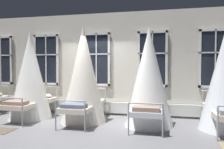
# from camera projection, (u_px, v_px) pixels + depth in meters

# --- Properties ---
(ground) EXTENTS (23.07, 23.07, 0.00)m
(ground) POSITION_uv_depth(u_px,v_px,m) (83.00, 124.00, 6.36)
(ground) COLOR slate
(back_wall_with_windows) EXTENTS (12.54, 0.10, 3.43)m
(back_wall_with_windows) POSITION_uv_depth(u_px,v_px,m) (97.00, 64.00, 7.71)
(back_wall_with_windows) COLOR beige
(back_wall_with_windows) RESTS_ON ground
(window_bank) EXTENTS (8.44, 0.10, 2.69)m
(window_bank) POSITION_uv_depth(u_px,v_px,m) (96.00, 84.00, 7.62)
(window_bank) COLOR black
(window_bank) RESTS_ON ground
(cot_second) EXTENTS (1.31, 2.00, 2.70)m
(cot_second) POSITION_uv_depth(u_px,v_px,m) (30.00, 77.00, 6.99)
(cot_second) COLOR #9EA3A8
(cot_second) RESTS_ON ground
(cot_third) EXTENTS (1.31, 1.99, 2.80)m
(cot_third) POSITION_uv_depth(u_px,v_px,m) (83.00, 76.00, 6.51)
(cot_third) COLOR #9EA3A8
(cot_third) RESTS_ON ground
(cot_fourth) EXTENTS (1.31, 2.00, 2.71)m
(cot_fourth) POSITION_uv_depth(u_px,v_px,m) (149.00, 78.00, 6.09)
(cot_fourth) COLOR #9EA3A8
(cot_fourth) RESTS_ON ground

